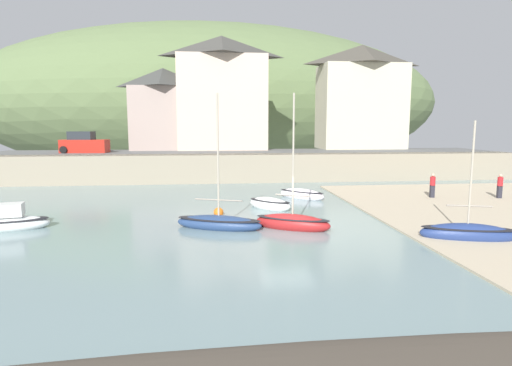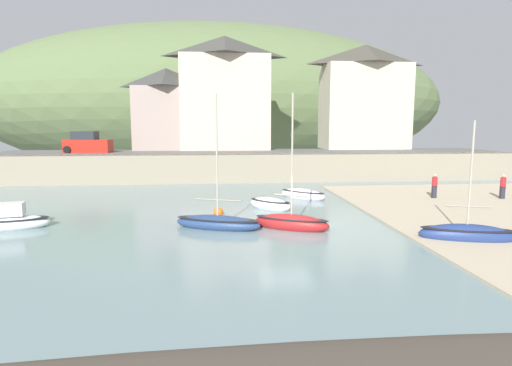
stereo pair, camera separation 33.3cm
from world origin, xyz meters
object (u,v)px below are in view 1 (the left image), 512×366
at_px(person_near_water, 433,184).
at_px(mooring_buoy, 219,212).
at_px(sailboat_nearest_shore, 219,222).
at_px(person_on_slipway, 500,185).
at_px(sailboat_blue_trim, 467,233).
at_px(waterfront_building_centre, 222,93).
at_px(rowboat_small_beached, 292,222).
at_px(sailboat_tall_mast, 10,222).
at_px(waterfront_building_left, 164,108).
at_px(waterfront_building_right, 361,97).
at_px(parked_car_near_slipway, 84,144).
at_px(sailboat_white_hull, 302,194).
at_px(dinghy_open_wooden, 270,204).

distance_m(person_near_water, mooring_buoy, 14.75).
relative_size(sailboat_nearest_shore, person_on_slipway, 4.01).
relative_size(sailboat_blue_trim, mooring_buoy, 9.86).
bearing_deg(waterfront_building_centre, rowboat_small_beached, -84.04).
xyz_separation_m(sailboat_tall_mast, mooring_buoy, (9.83, 2.15, -0.18)).
distance_m(waterfront_building_left, waterfront_building_right, 21.00).
xyz_separation_m(waterfront_building_right, person_on_slipway, (2.82, -18.99, -6.99)).
xyz_separation_m(waterfront_building_left, parked_car_near_slipway, (-6.81, -4.50, -3.42)).
bearing_deg(waterfront_building_right, sailboat_tall_mast, -136.74).
bearing_deg(rowboat_small_beached, sailboat_tall_mast, -158.85).
bearing_deg(sailboat_white_hull, waterfront_building_left, 165.56).
bearing_deg(sailboat_white_hull, waterfront_building_right, 102.59).
distance_m(parked_car_near_slipway, mooring_buoy, 21.39).
xyz_separation_m(waterfront_building_centre, sailboat_white_hull, (4.86, -17.10, -8.01)).
bearing_deg(person_near_water, parked_car_near_slipway, 152.31).
relative_size(dinghy_open_wooden, sailboat_tall_mast, 0.76).
height_order(waterfront_building_right, mooring_buoy, waterfront_building_right).
distance_m(person_on_slipway, person_near_water, 4.36).
height_order(waterfront_building_right, person_on_slipway, waterfront_building_right).
bearing_deg(rowboat_small_beached, person_near_water, 59.64).
distance_m(rowboat_small_beached, sailboat_nearest_shore, 3.51).
height_order(waterfront_building_left, waterfront_building_centre, waterfront_building_centre).
distance_m(sailboat_blue_trim, sailboat_nearest_shore, 10.99).
bearing_deg(parked_car_near_slipway, sailboat_nearest_shore, -55.83).
bearing_deg(parked_car_near_slipway, person_on_slipway, -21.60).
distance_m(dinghy_open_wooden, person_on_slipway, 15.62).
xyz_separation_m(parked_car_near_slipway, person_on_slipway, (30.58, -14.49, -2.22)).
relative_size(waterfront_building_centre, sailboat_nearest_shore, 1.78).
relative_size(sailboat_white_hull, mooring_buoy, 5.76).
xyz_separation_m(waterfront_building_centre, sailboat_tall_mast, (-10.63, -24.08, -7.93)).
bearing_deg(waterfront_building_left, sailboat_blue_trim, -60.91).
bearing_deg(waterfront_building_left, person_on_slipway, -38.61).
distance_m(waterfront_building_centre, waterfront_building_right, 14.96).
relative_size(rowboat_small_beached, sailboat_nearest_shore, 1.01).
bearing_deg(sailboat_nearest_shore, rowboat_small_beached, 13.30).
height_order(sailboat_blue_trim, person_on_slipway, sailboat_blue_trim).
bearing_deg(rowboat_small_beached, mooring_buoy, 161.90).
bearing_deg(sailboat_blue_trim, sailboat_white_hull, 129.57).
bearing_deg(rowboat_small_beached, dinghy_open_wooden, 121.36).
height_order(sailboat_white_hull, person_near_water, person_near_water).
bearing_deg(sailboat_white_hull, rowboat_small_beached, -61.95).
bearing_deg(rowboat_small_beached, waterfront_building_left, 135.41).
distance_m(waterfront_building_centre, rowboat_small_beached, 26.69).
relative_size(waterfront_building_left, dinghy_open_wooden, 3.00).
distance_m(sailboat_white_hull, mooring_buoy, 7.45).
xyz_separation_m(person_on_slipway, person_near_water, (-4.30, 0.70, 0.00)).
xyz_separation_m(waterfront_building_right, rowboat_small_beached, (-12.31, -25.34, -7.65)).
height_order(dinghy_open_wooden, sailboat_blue_trim, sailboat_blue_trim).
bearing_deg(sailboat_nearest_shore, waterfront_building_centre, 108.62).
relative_size(waterfront_building_left, waterfront_building_centre, 0.72).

